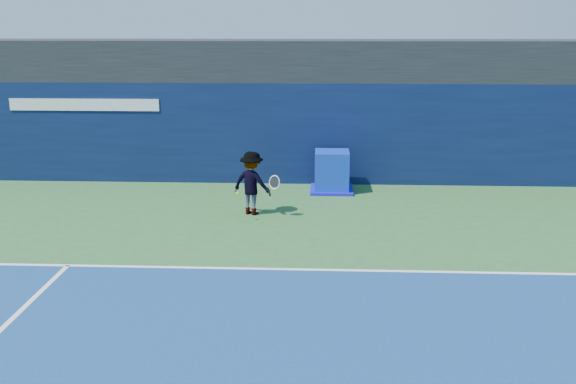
{
  "coord_description": "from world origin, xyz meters",
  "views": [
    {
      "loc": [
        -0.06,
        -8.76,
        4.66
      ],
      "look_at": [
        -0.71,
        5.2,
        1.0
      ],
      "focal_mm": 40.0,
      "sensor_mm": 36.0,
      "label": 1
    }
  ],
  "objects": [
    {
      "name": "ground",
      "position": [
        0.0,
        0.0,
        0.0
      ],
      "size": [
        80.0,
        80.0,
        0.0
      ],
      "primitive_type": "plane",
      "color": "#2C612D",
      "rests_on": "ground"
    },
    {
      "name": "baseline",
      "position": [
        0.0,
        3.0,
        0.01
      ],
      "size": [
        24.0,
        0.1,
        0.01
      ],
      "primitive_type": "cube",
      "color": "white",
      "rests_on": "ground"
    },
    {
      "name": "stadium_band",
      "position": [
        0.0,
        11.5,
        3.6
      ],
      "size": [
        36.0,
        3.0,
        1.2
      ],
      "primitive_type": "cube",
      "color": "black",
      "rests_on": "back_wall_assembly"
    },
    {
      "name": "back_wall_assembly",
      "position": [
        -0.0,
        10.5,
        1.5
      ],
      "size": [
        36.0,
        1.03,
        3.0
      ],
      "color": "#0A1638",
      "rests_on": "ground"
    },
    {
      "name": "equipment_cart",
      "position": [
        0.36,
        9.21,
        0.53
      ],
      "size": [
        1.22,
        1.22,
        1.16
      ],
      "color": "#0C2AAC",
      "rests_on": "ground"
    },
    {
      "name": "tennis_player",
      "position": [
        -1.69,
        6.8,
        0.8
      ],
      "size": [
        1.33,
        0.96,
        1.6
      ],
      "color": "silver",
      "rests_on": "ground"
    },
    {
      "name": "tennis_ball",
      "position": [
        -1.97,
        6.07,
        0.73
      ],
      "size": [
        0.07,
        0.07,
        0.07
      ],
      "color": "#AFDE18",
      "rests_on": "ground"
    }
  ]
}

